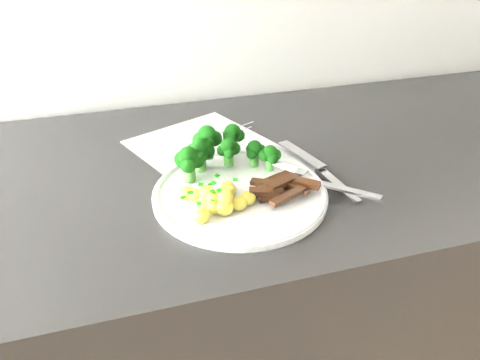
# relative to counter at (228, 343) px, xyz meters

# --- Properties ---
(counter) EXTENTS (2.43, 0.61, 0.91)m
(counter) POSITION_rel_counter_xyz_m (0.00, 0.00, 0.00)
(counter) COLOR black
(counter) RESTS_ON ground
(recipe_paper) EXTENTS (0.33, 0.38, 0.00)m
(recipe_paper) POSITION_rel_counter_xyz_m (-0.00, 0.04, 0.46)
(recipe_paper) COLOR silver
(recipe_paper) RESTS_ON counter
(plate) EXTENTS (0.27, 0.27, 0.02)m
(plate) POSITION_rel_counter_xyz_m (0.00, -0.10, 0.46)
(plate) COLOR white
(plate) RESTS_ON counter
(broccoli) EXTENTS (0.18, 0.10, 0.07)m
(broccoli) POSITION_rel_counter_xyz_m (-0.01, -0.02, 0.50)
(broccoli) COLOR #317026
(broccoli) RESTS_ON plate
(potatoes) EXTENTS (0.11, 0.09, 0.04)m
(potatoes) POSITION_rel_counter_xyz_m (-0.04, -0.13, 0.48)
(potatoes) COLOR #DAD04A
(potatoes) RESTS_ON plate
(beef_strips) EXTENTS (0.11, 0.10, 0.03)m
(beef_strips) POSITION_rel_counter_xyz_m (0.06, -0.11, 0.48)
(beef_strips) COLOR black
(beef_strips) RESTS_ON plate
(fork) EXTENTS (0.12, 0.16, 0.02)m
(fork) POSITION_rel_counter_xyz_m (0.13, -0.12, 0.47)
(fork) COLOR #BABABE
(fork) RESTS_ON plate
(knife) EXTENTS (0.06, 0.22, 0.02)m
(knife) POSITION_rel_counter_xyz_m (0.15, -0.09, 0.46)
(knife) COLOR #BABABE
(knife) RESTS_ON plate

